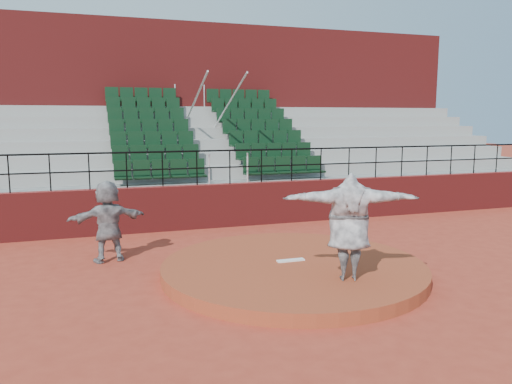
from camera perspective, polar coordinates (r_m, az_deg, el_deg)
ground at (r=10.65m, az=4.28°, el=-9.37°), size 90.00×90.00×0.00m
pitchers_mound at (r=10.61m, az=4.28°, el=-8.73°), size 5.50×5.50×0.25m
pitching_rubber at (r=10.71m, az=3.98°, el=-7.79°), size 0.60×0.15×0.03m
boundary_wall at (r=15.11m, az=-2.97°, el=-1.49°), size 24.00×0.30×1.30m
wall_railing at (r=14.93m, az=-3.02°, el=3.74°), size 24.04×0.05×1.03m
seating_deck at (r=18.52m, az=-5.98°, el=2.76°), size 24.00×5.97×4.63m
press_box_facade at (r=22.30m, az=-8.27°, el=9.14°), size 24.00×3.00×7.10m
pitcher at (r=9.44m, az=10.60°, el=-3.91°), size 2.57×1.44×2.02m
fielder at (r=11.83m, az=-16.56°, el=-3.20°), size 1.80×0.81×1.88m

